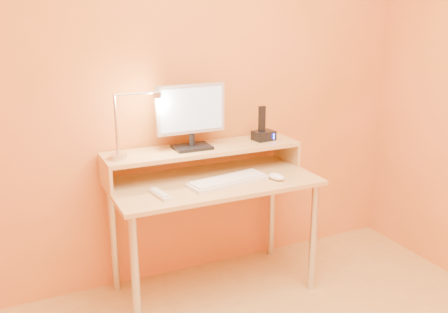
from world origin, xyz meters
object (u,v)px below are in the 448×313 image
lamp_base (118,157)px  mouse (276,177)px  monitor_panel (191,109)px  phone_dock (264,135)px  keyboard (228,181)px  remote_control (160,195)px

lamp_base → mouse: bearing=-17.7°
monitor_panel → phone_dock: bearing=-2.5°
keyboard → phone_dock: bearing=24.4°
remote_control → keyboard: bearing=-4.9°
lamp_base → keyboard: size_ratio=0.21×
lamp_base → phone_dock: size_ratio=0.77×
monitor_panel → remote_control: size_ratio=2.36×
lamp_base → mouse: lamp_base is taller
keyboard → remote_control: keyboard is taller
remote_control → phone_dock: bearing=10.0°
phone_dock → remote_control: 0.85m
phone_dock → lamp_base: bearing=174.0°
monitor_panel → mouse: 0.64m
keyboard → mouse: size_ratio=4.24×
lamp_base → remote_control: size_ratio=0.56×
lamp_base → mouse: (0.86, -0.27, -0.15)m
monitor_panel → lamp_base: (-0.45, -0.04, -0.23)m
phone_dock → keyboard: (-0.36, -0.24, -0.18)m
mouse → lamp_base: bearing=147.0°
monitor_panel → keyboard: size_ratio=0.89×
monitor_panel → keyboard: (0.12, -0.25, -0.39)m
keyboard → mouse: bearing=-21.7°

